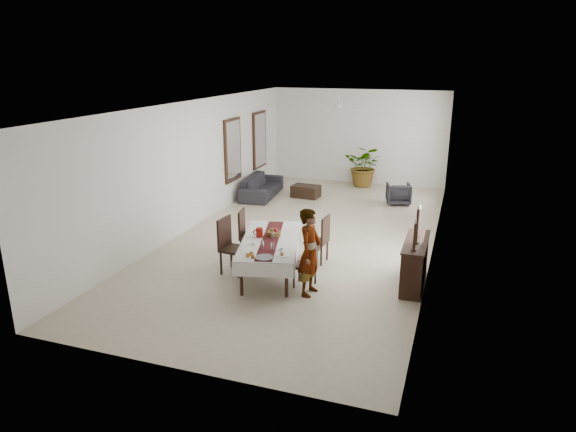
{
  "coord_description": "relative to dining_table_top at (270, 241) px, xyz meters",
  "views": [
    {
      "loc": [
        3.44,
        -11.43,
        4.2
      ],
      "look_at": [
        0.13,
        -1.8,
        1.05
      ],
      "focal_mm": 32.0,
      "sensor_mm": 36.0,
      "label": 1
    }
  ],
  "objects": [
    {
      "name": "fruit_basket",
      "position": [
        -0.01,
        0.24,
        0.08
      ],
      "size": [
        0.28,
        0.28,
        0.09
      ],
      "primitive_type": "cylinder",
      "color": "brown",
      "rests_on": "tablecloth_top"
    },
    {
      "name": "chair_right_near_leg_fl",
      "position": [
        1.0,
        -0.54,
        -0.49
      ],
      "size": [
        0.04,
        0.04,
        0.4
      ],
      "primitive_type": "cylinder",
      "rotation": [
        0.0,
        0.0,
        -0.0
      ],
      "color": "black",
      "rests_on": "floor"
    },
    {
      "name": "mirror_glass_far",
      "position": [
        -2.89,
        6.71,
        0.92
      ],
      "size": [
        0.01,
        0.9,
        1.7
      ],
      "primitive_type": "cube",
      "color": "silver",
      "rests_on": "mirror_frame_far"
    },
    {
      "name": "fan_blade_s",
      "position": [
        0.03,
        5.06,
        2.22
      ],
      "size": [
        0.1,
        0.55,
        0.01
      ],
      "primitive_type": "cube",
      "color": "silver",
      "rests_on": "fan_hub"
    },
    {
      "name": "fan_blade_e",
      "position": [
        0.38,
        5.41,
        2.22
      ],
      "size": [
        0.55,
        0.1,
        0.01
      ],
      "primitive_type": "cube",
      "color": "silver",
      "rests_on": "fan_hub"
    },
    {
      "name": "plate_far_left",
      "position": [
        -0.42,
        0.43,
        0.04
      ],
      "size": [
        0.23,
        0.23,
        0.01
      ],
      "primitive_type": "cylinder",
      "color": "silver",
      "rests_on": "tablecloth_top"
    },
    {
      "name": "saucer_left",
      "position": [
        -0.19,
        -0.39,
        0.04
      ],
      "size": [
        0.14,
        0.14,
        0.01
      ],
      "primitive_type": "cylinder",
      "color": "silver",
      "rests_on": "tablecloth_top"
    },
    {
      "name": "wall_front",
      "position": [
        0.03,
        -3.59,
        0.92
      ],
      "size": [
        6.0,
        0.02,
        3.2
      ],
      "primitive_type": "cube",
      "color": "white",
      "rests_on": "floor"
    },
    {
      "name": "table_leg_bl",
      "position": [
        -0.67,
        0.94,
        -0.35
      ],
      "size": [
        0.08,
        0.08,
        0.66
      ],
      "primitive_type": "cylinder",
      "rotation": [
        0.0,
        0.0,
        0.25
      ],
      "color": "black",
      "rests_on": "floor"
    },
    {
      "name": "chair_left_near_leg_fr",
      "position": [
        -0.92,
        -0.4,
        -0.45
      ],
      "size": [
        0.05,
        0.05,
        0.48
      ],
      "primitive_type": "cylinder",
      "rotation": [
        0.0,
        0.0,
        -0.11
      ],
      "color": "black",
      "rests_on": "floor"
    },
    {
      "name": "tablecloth_drape_near",
      "position": [
        0.3,
        -1.18,
        -0.11
      ],
      "size": [
        1.08,
        0.29,
        0.28
      ],
      "primitive_type": "cube",
      "rotation": [
        0.0,
        0.0,
        0.25
      ],
      "color": "silver",
      "rests_on": "dining_table_top"
    },
    {
      "name": "sofa",
      "position": [
        -2.42,
        5.61,
        -0.36
      ],
      "size": [
        1.08,
        2.28,
        0.65
      ],
      "primitive_type": "imported",
      "rotation": [
        0.0,
        0.0,
        1.67
      ],
      "color": "#27252A",
      "rests_on": "floor"
    },
    {
      "name": "chair_left_far_seat",
      "position": [
        -0.69,
        0.65,
        -0.21
      ],
      "size": [
        0.52,
        0.52,
        0.05
      ],
      "primitive_type": "cube",
      "rotation": [
        0.0,
        0.0,
        -1.41
      ],
      "color": "black",
      "rests_on": "chair_left_far_leg_fl"
    },
    {
      "name": "mirror_glass_near",
      "position": [
        -2.89,
        4.61,
        0.92
      ],
      "size": [
        0.01,
        0.9,
        1.7
      ],
      "primitive_type": "cube",
      "color": "white",
      "rests_on": "mirror_frame_near"
    },
    {
      "name": "bread_near_right",
      "position": [
        0.51,
        -0.75,
        0.07
      ],
      "size": [
        0.08,
        0.08,
        0.08
      ],
      "primitive_type": "sphere",
      "color": "tan",
      "rests_on": "plate_near_right"
    },
    {
      "name": "potted_plant",
      "position": [
        0.39,
        7.95,
        0.02
      ],
      "size": [
        1.39,
        1.24,
        1.4
      ],
      "primitive_type": "imported",
      "rotation": [
        0.0,
        0.0,
        -0.12
      ],
      "color": "#275C24",
      "rests_on": "floor"
    },
    {
      "name": "wine_glass_mid",
      "position": [
        0.04,
        -0.53,
        0.11
      ],
      "size": [
        0.07,
        0.07,
        0.16
      ],
      "primitive_type": "cylinder",
      "color": "silver",
      "rests_on": "tablecloth_top"
    },
    {
      "name": "chair_left_near_leg_fl",
      "position": [
        -0.87,
        -0.0,
        -0.45
      ],
      "size": [
        0.05,
        0.05,
        0.48
      ],
      "primitive_type": "cylinder",
      "rotation": [
        0.0,
        0.0,
        -0.11
      ],
      "color": "black",
      "rests_on": "floor"
    },
    {
      "name": "chair_right_far_leg_bl",
      "position": [
        0.52,
        0.74,
        -0.47
      ],
      "size": [
        0.05,
        0.05,
        0.43
      ],
      "primitive_type": "cylinder",
      "rotation": [
        0.0,
        0.0,
        -0.1
      ],
      "color": "black",
      "rests_on": "floor"
    },
    {
      "name": "teacup_right",
      "position": [
        0.42,
        -0.48,
        0.06
      ],
      "size": [
        0.08,
        0.08,
        0.06
      ],
      "primitive_type": "cylinder",
      "color": "silver",
      "rests_on": "saucer_right"
    },
    {
      "name": "fan_blade_n",
      "position": [
        0.03,
        5.76,
        2.22
      ],
      "size": [
        0.1,
        0.55,
        0.01
      ],
      "primitive_type": "cube",
      "color": "silver",
      "rests_on": "fan_hub"
    },
    {
      "name": "serving_tray",
      "position": [
        0.25,
        -0.96,
        0.04
      ],
      "size": [
        0.34,
        0.34,
        0.02
      ],
      "primitive_type": "cylinder",
      "color": "#434349",
      "rests_on": "tablecloth_top"
    },
    {
      "name": "fan_hub",
      "position": [
        0.03,
        5.41,
        2.22
      ],
      "size": [
        0.16,
        0.16,
        0.08
      ],
      "primitive_type": "cylinder",
      "color": "white",
      "rests_on": "fan_rod"
    },
    {
      "name": "candlestick_near_base",
      "position": [
        2.81,
        -0.18,
        0.23
      ],
      "size": [
        0.1,
        0.1,
        0.03
      ],
      "primitive_type": "cylinder",
      "color": "black",
      "rests_on": "sideboard_top"
    },
    {
      "name": "table_leg_fl",
      "position": [
        -0.13,
        -1.15,
        -0.35
      ],
      "size": [
        0.08,
        0.08,
        0.66
      ],
      "primitive_type": "cylinder",
      "rotation": [
        0.0,
        0.0,
        0.25
      ],
      "color": "black",
      "rests_on": "floor"
    },
    {
      "name": "chair_right_far_leg_br",
      "position": [
        0.55,
        1.09,
        -0.47
      ],
      "size": [
        0.05,
        0.05,
        0.43
      ],
      "primitive_type": "cylinder",
      "rotation": [
        0.0,
        0.0,
        -0.1
      ],
      "color": "black",
      "rests_on": "floor"
    },
    {
      "name": "chair_right_near_leg_br",
      "position": [
        0.68,
        -0.21,
        -0.49
      ],
      "size": [
        0.04,
        0.04,
        0.4
      ],
      "primitive_type": "cylinder",
      "rotation": [
        0.0,
        0.0,
        -0.0
      ],
      "color": "black",
      "rests_on": "floor"
    },
    {
      "name": "sideboard_top",
      "position": [
        2.81,
        0.35,
        0.2
      ],
      "size": [
        0.43,
        1.51,
        0.03
      ],
      "primitive_type": "cube",
      "color": "black",
      "rests_on": "sideboard_body"
    },
    {
      "name": "chair_left_far_back",
      "position": [
        -0.89,
        0.62,
        0.1
      ],
      "size": [
        0.11,
        0.45,
        0.58
      ],
      "primitive_type": "cube",
      "rotation": [
        0.0,
        0.0,
        -1.41
      ],
      "color": "black",
      "rests_on": "chair_left_far_seat"
    },
    {
      "name": "candlestick_mid_candle",
      "position": [
        2.81,
        0.2,
        0.91
      ],
      "size": [
        0.03,
        0.03,
        0.08
      ],
      "primitive_type": "cylinder",
      "color": "beige",
      "rests_on": "candlestick_mid_shaft"
    },
    {
      "name": "plate_near_right",
      "position": [
        0.51,
        -0.75,
        0.04
      ],
      "size": [
        0.23,
        0.23,
        0.01
      ],
      "primitive_type": "cylinder",
      "color": "white",
      "rests_on": "tablecloth_top"
    },
    {
      "name": "fan_rod",
      "position": [
        0.03,
        5.41,
        2.42
      ],
      "size": [
        0.04,
        0.04,
        0.2
      ],
      "primitive_type": "cylinder",
      "color": "white",
      "rests_on": "ceiling"
    },
    {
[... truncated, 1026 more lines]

